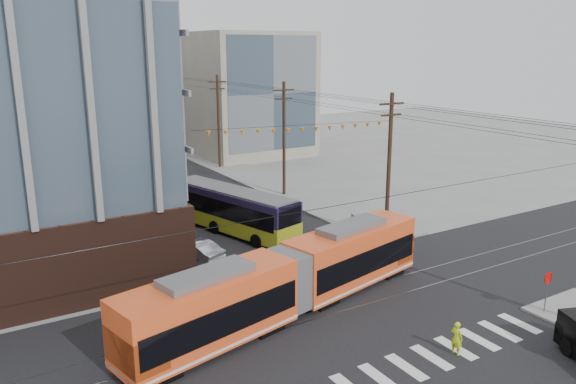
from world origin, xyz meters
The scene contains 12 objects.
ground centered at (0.00, 0.00, 0.00)m, with size 160.00×160.00×0.00m, color slate.
bg_bldg_ne_near centered at (16.00, 48.00, 8.00)m, with size 14.00×14.00×16.00m, color gray.
bg_bldg_ne_far centered at (18.00, 68.00, 7.00)m, with size 16.00×16.00×14.00m, color #8C99A5.
utility_pole_far centered at (8.50, 56.00, 5.50)m, with size 0.30×0.30×11.00m, color black.
streetcar centered at (-4.22, 4.39, 1.92)m, with size 19.91×2.80×3.84m, color #EC5120, non-canonical shape.
city_bus centered at (-0.66, 18.74, 1.77)m, with size 2.71×12.49×3.54m, color #201738, non-canonical shape.
parked_car_silver centered at (-5.67, 14.28, 0.75)m, with size 1.59×4.55×1.50m, color #AFB6C2.
parked_car_white centered at (-5.28, 19.03, 0.66)m, with size 1.84×4.52×1.31m, color silver.
parked_car_grey centered at (-5.91, 25.21, 0.62)m, with size 2.05×4.45×1.24m, color #45474C.
pedestrian centered at (0.40, -3.35, 0.83)m, with size 0.61×0.40×1.67m, color #C0DB1A.
stop_sign centered at (7.57, -3.04, 1.18)m, with size 0.72×0.72×2.35m, color #BA0300, non-canonical shape.
jersey_barrier centered at (8.30, 13.25, 0.44)m, with size 0.99×4.40×0.88m, color gray.
Camera 1 is at (-18.82, -19.59, 14.17)m, focal length 35.00 mm.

